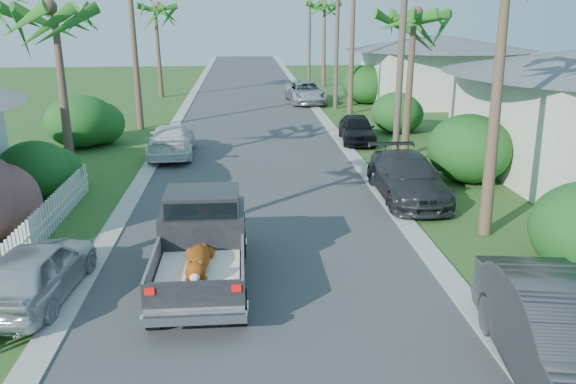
{
  "coord_description": "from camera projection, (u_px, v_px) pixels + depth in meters",
  "views": [
    {
      "loc": [
        -0.45,
        -8.52,
        6.0
      ],
      "look_at": [
        0.7,
        5.81,
        1.4
      ],
      "focal_mm": 35.0,
      "sensor_mm": 36.0,
      "label": 1
    }
  ],
  "objects": [
    {
      "name": "parked_car_rf",
      "position": [
        357.0,
        129.0,
        27.06
      ],
      "size": [
        1.83,
        3.95,
        1.31
      ],
      "primitive_type": "imported",
      "rotation": [
        0.0,
        0.0,
        -0.07
      ],
      "color": "black",
      "rests_on": "ground"
    },
    {
      "name": "shrub_r_c",
      "position": [
        396.0,
        113.0,
        29.19
      ],
      "size": [
        2.6,
        2.86,
        2.1
      ],
      "primitive_type": "ellipsoid",
      "color": "#1A4112",
      "rests_on": "ground"
    },
    {
      "name": "road",
      "position": [
        251.0,
        117.0,
        33.68
      ],
      "size": [
        8.0,
        100.0,
        0.02
      ],
      "primitive_type": "cube",
      "color": "#38383A",
      "rests_on": "ground"
    },
    {
      "name": "ground",
      "position": [
        275.0,
        367.0,
        9.95
      ],
      "size": [
        120.0,
        120.0,
        0.0
      ],
      "primitive_type": "plane",
      "color": "#325520",
      "rests_on": "ground"
    },
    {
      "name": "utility_pole_b",
      "position": [
        401.0,
        51.0,
        21.32
      ],
      "size": [
        1.6,
        0.26,
        9.0
      ],
      "color": "brown",
      "rests_on": "ground"
    },
    {
      "name": "utility_pole_d",
      "position": [
        309.0,
        29.0,
        49.8
      ],
      "size": [
        1.6,
        0.26,
        9.0
      ],
      "color": "brown",
      "rests_on": "ground"
    },
    {
      "name": "palm_r_d",
      "position": [
        325.0,
        4.0,
        46.37
      ],
      "size": [
        4.4,
        4.4,
        8.0
      ],
      "color": "brown",
      "rests_on": "ground"
    },
    {
      "name": "curb_right",
      "position": [
        322.0,
        116.0,
        34.0
      ],
      "size": [
        0.6,
        100.0,
        0.06
      ],
      "primitive_type": "cube",
      "color": "#A5A39E",
      "rests_on": "ground"
    },
    {
      "name": "parked_car_rn",
      "position": [
        569.0,
        342.0,
        9.17
      ],
      "size": [
        2.52,
        5.42,
        1.72
      ],
      "primitive_type": "imported",
      "rotation": [
        0.0,
        0.0,
        -0.14
      ],
      "color": "#2D2F32",
      "rests_on": "ground"
    },
    {
      "name": "palm_l_d",
      "position": [
        155.0,
        6.0,
        39.77
      ],
      "size": [
        4.4,
        4.4,
        7.7
      ],
      "color": "brown",
      "rests_on": "ground"
    },
    {
      "name": "shrub_l_d",
      "position": [
        81.0,
        121.0,
        26.06
      ],
      "size": [
        3.2,
        3.52,
        2.4
      ],
      "primitive_type": "ellipsoid",
      "color": "#1A4112",
      "rests_on": "ground"
    },
    {
      "name": "picket_fence",
      "position": [
        32.0,
        235.0,
        14.56
      ],
      "size": [
        0.1,
        11.0,
        1.0
      ],
      "primitive_type": "cube",
      "color": "white",
      "rests_on": "ground"
    },
    {
      "name": "parked_car_rd",
      "position": [
        306.0,
        93.0,
        38.9
      ],
      "size": [
        2.72,
        5.32,
        1.44
      ],
      "primitive_type": "imported",
      "rotation": [
        0.0,
        0.0,
        0.07
      ],
      "color": "#B8BAC0",
      "rests_on": "ground"
    },
    {
      "name": "parked_car_lf",
      "position": [
        172.0,
        141.0,
        24.48
      ],
      "size": [
        2.08,
        4.78,
        1.37
      ],
      "primitive_type": "imported",
      "rotation": [
        0.0,
        0.0,
        3.18
      ],
      "color": "white",
      "rests_on": "ground"
    },
    {
      "name": "parked_car_ln",
      "position": [
        37.0,
        271.0,
        12.15
      ],
      "size": [
        1.88,
        3.98,
        1.31
      ],
      "primitive_type": "imported",
      "rotation": [
        0.0,
        0.0,
        3.05
      ],
      "color": "silver",
      "rests_on": "ground"
    },
    {
      "name": "shrub_l_c",
      "position": [
        34.0,
        171.0,
        18.57
      ],
      "size": [
        2.4,
        2.64,
        2.0
      ],
      "primitive_type": "ellipsoid",
      "color": "#1A4112",
      "rests_on": "ground"
    },
    {
      "name": "palm_r_b",
      "position": [
        414.0,
        14.0,
        22.88
      ],
      "size": [
        4.4,
        4.4,
        7.2
      ],
      "color": "brown",
      "rests_on": "ground"
    },
    {
      "name": "curb_left",
      "position": [
        179.0,
        118.0,
        33.35
      ],
      "size": [
        0.6,
        100.0,
        0.06
      ],
      "primitive_type": "cube",
      "color": "#A5A39E",
      "rests_on": "ground"
    },
    {
      "name": "parked_car_rm",
      "position": [
        407.0,
        178.0,
        18.84
      ],
      "size": [
        2.05,
        4.97,
        1.44
      ],
      "primitive_type": "imported",
      "rotation": [
        0.0,
        0.0,
        -0.01
      ],
      "color": "#292B2E",
      "rests_on": "ground"
    },
    {
      "name": "palm_l_b",
      "position": [
        52.0,
        8.0,
        18.95
      ],
      "size": [
        4.4,
        4.4,
        7.4
      ],
      "color": "brown",
      "rests_on": "ground"
    },
    {
      "name": "shrub_r_b",
      "position": [
        469.0,
        148.0,
        20.61
      ],
      "size": [
        3.0,
        3.3,
        2.5
      ],
      "primitive_type": "ellipsoid",
      "color": "#1A4112",
      "rests_on": "ground"
    },
    {
      "name": "house_right_far",
      "position": [
        437.0,
        72.0,
        38.78
      ],
      "size": [
        9.0,
        8.0,
        4.6
      ],
      "color": "silver",
      "rests_on": "ground"
    },
    {
      "name": "pickup_truck",
      "position": [
        203.0,
        237.0,
        13.07
      ],
      "size": [
        1.98,
        5.12,
        2.06
      ],
      "color": "black",
      "rests_on": "ground"
    },
    {
      "name": "utility_pole_c",
      "position": [
        337.0,
        36.0,
        35.56
      ],
      "size": [
        1.6,
        0.26,
        9.0
      ],
      "color": "brown",
      "rests_on": "ground"
    },
    {
      "name": "shrub_r_d",
      "position": [
        365.0,
        84.0,
        38.65
      ],
      "size": [
        3.2,
        3.52,
        2.6
      ],
      "primitive_type": "ellipsoid",
      "color": "#1A4112",
      "rests_on": "ground"
    }
  ]
}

